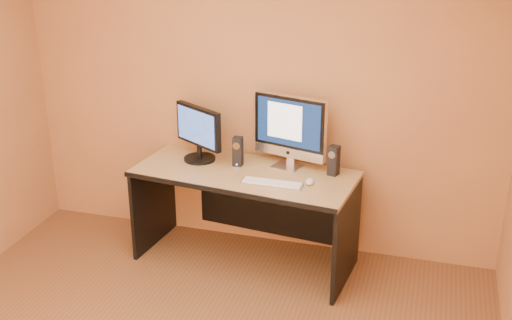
% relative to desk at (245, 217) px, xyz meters
% --- Properties ---
extents(walls, '(4.00, 4.00, 2.60)m').
position_rel_desk_xyz_m(walls, '(-0.01, -1.58, 0.90)').
color(walls, '#AC7545').
rests_on(walls, ground).
extents(desk, '(1.80, 0.95, 0.80)m').
position_rel_desk_xyz_m(desk, '(0.00, 0.00, 0.00)').
color(desk, '#A68953').
rests_on(desk, ground).
extents(imac, '(0.65, 0.38, 0.59)m').
position_rel_desk_xyz_m(imac, '(0.30, 0.19, 0.69)').
color(imac, silver).
rests_on(imac, desk).
extents(second_monitor, '(0.58, 0.49, 0.45)m').
position_rel_desk_xyz_m(second_monitor, '(-0.43, 0.14, 0.62)').
color(second_monitor, black).
rests_on(second_monitor, desk).
extents(speaker_left, '(0.08, 0.08, 0.24)m').
position_rel_desk_xyz_m(speaker_left, '(-0.09, 0.12, 0.52)').
color(speaker_left, black).
rests_on(speaker_left, desk).
extents(speaker_right, '(0.09, 0.09, 0.24)m').
position_rel_desk_xyz_m(speaker_right, '(0.68, 0.14, 0.52)').
color(speaker_right, black).
rests_on(speaker_right, desk).
extents(keyboard, '(0.46, 0.13, 0.02)m').
position_rel_desk_xyz_m(keyboard, '(0.27, -0.17, 0.41)').
color(keyboard, silver).
rests_on(keyboard, desk).
extents(mouse, '(0.07, 0.11, 0.04)m').
position_rel_desk_xyz_m(mouse, '(0.54, -0.08, 0.42)').
color(mouse, silver).
rests_on(mouse, desk).
extents(cable_a, '(0.11, 0.22, 0.01)m').
position_rel_desk_xyz_m(cable_a, '(0.30, 0.34, 0.40)').
color(cable_a, black).
rests_on(cable_a, desk).
extents(cable_b, '(0.13, 0.16, 0.01)m').
position_rel_desk_xyz_m(cable_b, '(0.27, 0.29, 0.40)').
color(cable_b, black).
rests_on(cable_b, desk).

